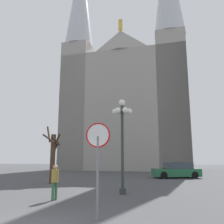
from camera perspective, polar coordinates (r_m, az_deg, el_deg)
cathedral at (r=39.58m, az=3.31°, el=4.40°), size 20.50×13.67×39.35m
stop_sign at (r=7.78m, az=-3.37°, el=-9.05°), size 0.81×0.09×3.00m
street_lamp at (r=13.13m, az=2.45°, el=-4.11°), size 1.10×0.99×5.07m
bare_tree at (r=18.85m, az=-13.93°, el=-9.98°), size 1.32×1.34×4.25m
parked_car_near_green at (r=23.81m, az=15.07°, el=-13.29°), size 4.55×2.79×1.42m
pedestrian_walking at (r=11.61m, az=-13.42°, el=-15.16°), size 0.32×0.32×1.56m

